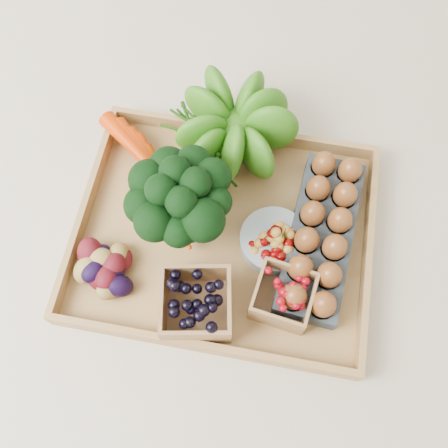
% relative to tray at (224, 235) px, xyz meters
% --- Properties ---
extents(ground, '(4.00, 4.00, 0.00)m').
position_rel_tray_xyz_m(ground, '(0.00, 0.00, -0.01)').
color(ground, beige).
rests_on(ground, ground).
extents(tray, '(0.55, 0.45, 0.01)m').
position_rel_tray_xyz_m(tray, '(0.00, 0.00, 0.00)').
color(tray, '#AB8047').
rests_on(tray, ground).
extents(carrots, '(0.24, 0.17, 0.06)m').
position_rel_tray_xyz_m(carrots, '(-0.15, 0.09, 0.04)').
color(carrots, '#CF3200').
rests_on(carrots, tray).
extents(lettuce, '(0.16, 0.16, 0.16)m').
position_rel_tray_xyz_m(lettuce, '(-0.01, 0.20, 0.09)').
color(lettuce, '#19540D').
rests_on(lettuce, tray).
extents(broccoli, '(0.19, 0.19, 0.15)m').
position_rel_tray_xyz_m(broccoli, '(-0.07, -0.00, 0.08)').
color(broccoli, black).
rests_on(broccoli, tray).
extents(cherry_bowl, '(0.13, 0.13, 0.03)m').
position_rel_tray_xyz_m(cherry_bowl, '(0.10, -0.01, 0.02)').
color(cherry_bowl, '#8C9EA5').
rests_on(cherry_bowl, tray).
extents(egg_carton, '(0.14, 0.33, 0.04)m').
position_rel_tray_xyz_m(egg_carton, '(0.18, 0.02, 0.03)').
color(egg_carton, '#343C42').
rests_on(egg_carton, tray).
extents(potatoes, '(0.12, 0.12, 0.07)m').
position_rel_tray_xyz_m(potatoes, '(-0.20, -0.12, 0.04)').
color(potatoes, '#440B11').
rests_on(potatoes, tray).
extents(punnet_blackberry, '(0.14, 0.14, 0.08)m').
position_rel_tray_xyz_m(punnet_blackberry, '(-0.02, -0.16, 0.05)').
color(punnet_blackberry, black).
rests_on(punnet_blackberry, tray).
extents(punnet_raspberry, '(0.11, 0.11, 0.07)m').
position_rel_tray_xyz_m(punnet_raspberry, '(0.13, -0.11, 0.04)').
color(punnet_raspberry, maroon).
rests_on(punnet_raspberry, tray).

